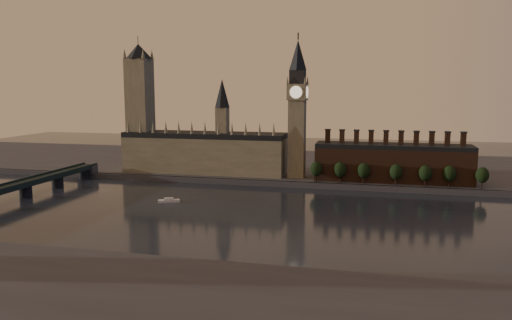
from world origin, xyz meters
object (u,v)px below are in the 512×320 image
Objects in this scene: westminster_bridge at (4,192)px; river_boat at (169,200)px; big_ben at (297,107)px; victoria_tower at (140,103)px.

westminster_bridge reaches higher than river_boat.
big_ben is 122.04m from river_boat.
big_ben reaches higher than westminster_bridge.
westminster_bridge is (-35.00, -117.70, -51.65)m from victoria_tower.
river_boat is at bearing 16.03° from westminster_bridge.
river_boat is at bearing -128.65° from big_ben.
westminster_bridge is 14.35× the size of river_boat.
victoria_tower is 1.01× the size of big_ben.
victoria_tower reaches higher than big_ben.
victoria_tower reaches higher than river_boat.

